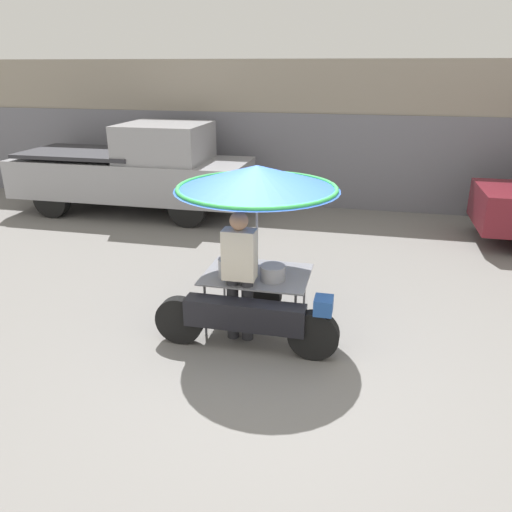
# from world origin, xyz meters

# --- Properties ---
(ground_plane) EXTENTS (36.00, 36.00, 0.00)m
(ground_plane) POSITION_xyz_m (0.00, 0.00, 0.00)
(ground_plane) COLOR slate
(shopfront_building) EXTENTS (28.00, 2.06, 3.23)m
(shopfront_building) POSITION_xyz_m (0.00, 7.63, 1.60)
(shopfront_building) COLOR gray
(shopfront_building) RESTS_ON ground
(vendor_motorcycle_cart) EXTENTS (2.15, 1.92, 2.04)m
(vendor_motorcycle_cart) POSITION_xyz_m (-0.29, 0.70, 1.59)
(vendor_motorcycle_cart) COLOR black
(vendor_motorcycle_cart) RESTS_ON ground
(vendor_person) EXTENTS (0.38, 0.22, 1.59)m
(vendor_person) POSITION_xyz_m (-0.41, 0.40, 0.89)
(vendor_person) COLOR #2D2D33
(vendor_person) RESTS_ON ground
(pickup_truck) EXTENTS (5.16, 1.78, 1.96)m
(pickup_truck) POSITION_xyz_m (-3.99, 5.25, 0.95)
(pickup_truck) COLOR black
(pickup_truck) RESTS_ON ground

